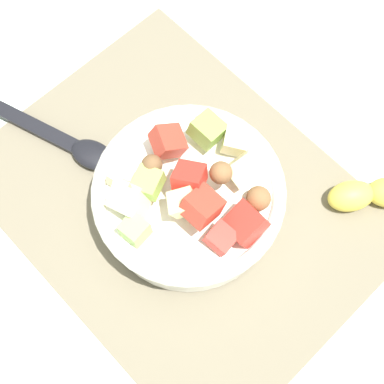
# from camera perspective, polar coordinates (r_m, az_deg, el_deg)

# --- Properties ---
(ground_plane) EXTENTS (2.40, 2.40, 0.00)m
(ground_plane) POSITION_cam_1_polar(r_m,az_deg,el_deg) (0.68, -1.16, -1.10)
(ground_plane) COLOR silver
(placemat) EXTENTS (0.45, 0.35, 0.01)m
(placemat) POSITION_cam_1_polar(r_m,az_deg,el_deg) (0.68, -1.16, -1.01)
(placemat) COLOR #756B56
(placemat) RESTS_ON ground_plane
(salad_bowl) EXTENTS (0.21, 0.21, 0.11)m
(salad_bowl) POSITION_cam_1_polar(r_m,az_deg,el_deg) (0.64, 0.00, -0.28)
(salad_bowl) COLOR white
(salad_bowl) RESTS_ON placemat
(serving_spoon) EXTENTS (0.22, 0.10, 0.01)m
(serving_spoon) POSITION_cam_1_polar(r_m,az_deg,el_deg) (0.72, -13.04, 5.21)
(serving_spoon) COLOR black
(serving_spoon) RESTS_ON placemat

